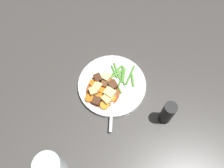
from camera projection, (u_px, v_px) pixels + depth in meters
ground_plane at (112, 86)px, 0.86m from camera, size 3.00×3.00×0.00m
dinner_plate at (112, 85)px, 0.85m from camera, size 0.25×0.25×0.02m
stew_sauce at (102, 91)px, 0.83m from camera, size 0.12×0.12×0.00m
carrot_slice_0 at (104, 105)px, 0.80m from camera, size 0.04×0.04×0.01m
carrot_slice_1 at (103, 90)px, 0.83m from camera, size 0.04×0.04×0.01m
carrot_slice_2 at (101, 97)px, 0.82m from camera, size 0.03×0.03×0.01m
carrot_slice_3 at (108, 84)px, 0.84m from camera, size 0.04×0.04×0.01m
carrot_slice_4 at (96, 98)px, 0.82m from camera, size 0.05×0.05×0.01m
carrot_slice_5 at (93, 83)px, 0.84m from camera, size 0.04×0.04×0.01m
carrot_slice_6 at (89, 98)px, 0.81m from camera, size 0.04×0.04×0.01m
carrot_slice_7 at (112, 99)px, 0.81m from camera, size 0.03×0.03×0.01m
potato_chunk_0 at (107, 99)px, 0.80m from camera, size 0.03×0.03×0.02m
potato_chunk_1 at (110, 93)px, 0.81m from camera, size 0.04×0.04×0.03m
potato_chunk_2 at (93, 92)px, 0.81m from camera, size 0.03×0.04×0.03m
potato_chunk_3 at (106, 77)px, 0.84m from camera, size 0.04×0.04×0.02m
potato_chunk_4 at (97, 87)px, 0.83m from camera, size 0.04×0.04×0.02m
meat_chunk_0 at (98, 78)px, 0.84m from camera, size 0.03×0.04×0.02m
meat_chunk_1 at (113, 85)px, 0.83m from camera, size 0.04×0.04×0.02m
meat_chunk_2 at (104, 85)px, 0.83m from camera, size 0.03×0.03×0.02m
meat_chunk_3 at (96, 101)px, 0.80m from camera, size 0.04×0.04×0.02m
green_bean_0 at (114, 72)px, 0.86m from camera, size 0.03×0.06×0.01m
green_bean_1 at (122, 74)px, 0.86m from camera, size 0.06×0.05×0.01m
green_bean_2 at (117, 74)px, 0.86m from camera, size 0.06×0.03×0.01m
green_bean_3 at (121, 77)px, 0.85m from camera, size 0.03×0.08×0.01m
green_bean_4 at (118, 73)px, 0.86m from camera, size 0.07×0.02×0.01m
green_bean_5 at (124, 75)px, 0.86m from camera, size 0.05×0.04×0.01m
green_bean_6 at (121, 80)px, 0.85m from camera, size 0.07×0.04×0.01m
green_bean_7 at (117, 71)px, 0.86m from camera, size 0.04×0.07×0.01m
green_bean_8 at (118, 87)px, 0.83m from camera, size 0.02×0.05×0.01m
green_bean_9 at (130, 75)px, 0.86m from camera, size 0.08×0.04×0.01m
green_bean_10 at (115, 72)px, 0.86m from camera, size 0.08×0.01×0.01m
green_bean_11 at (133, 80)px, 0.85m from camera, size 0.04×0.05×0.01m
fork at (112, 106)px, 0.80m from camera, size 0.14×0.13×0.00m
water_glass at (51, 167)px, 0.68m from camera, size 0.08×0.08×0.11m
pepper_mill at (167, 113)px, 0.75m from camera, size 0.04×0.04×0.11m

